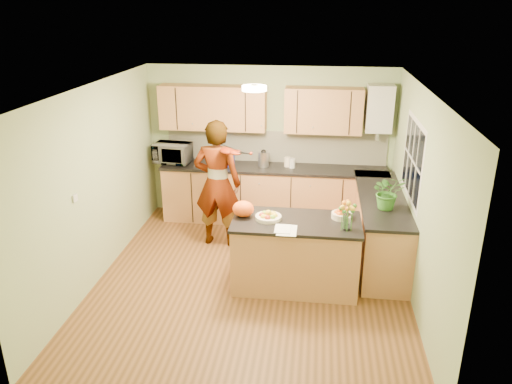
# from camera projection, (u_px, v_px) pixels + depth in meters

# --- Properties ---
(floor) EXTENTS (4.50, 4.50, 0.00)m
(floor) POSITION_uv_depth(u_px,v_px,m) (252.00, 280.00, 6.57)
(floor) COLOR #573718
(floor) RESTS_ON ground
(ceiling) EXTENTS (4.00, 4.50, 0.02)m
(ceiling) POSITION_uv_depth(u_px,v_px,m) (251.00, 89.00, 5.68)
(ceiling) COLOR silver
(ceiling) RESTS_ON wall_back
(wall_back) EXTENTS (4.00, 0.02, 2.50)m
(wall_back) POSITION_uv_depth(u_px,v_px,m) (270.00, 143.00, 8.21)
(wall_back) COLOR #9BB07E
(wall_back) RESTS_ON floor
(wall_front) EXTENTS (4.00, 0.02, 2.50)m
(wall_front) POSITION_uv_depth(u_px,v_px,m) (214.00, 289.00, 4.04)
(wall_front) COLOR #9BB07E
(wall_front) RESTS_ON floor
(wall_left) EXTENTS (0.02, 4.50, 2.50)m
(wall_left) POSITION_uv_depth(u_px,v_px,m) (96.00, 184.00, 6.36)
(wall_left) COLOR #9BB07E
(wall_left) RESTS_ON floor
(wall_right) EXTENTS (0.02, 4.50, 2.50)m
(wall_right) POSITION_uv_depth(u_px,v_px,m) (419.00, 199.00, 5.89)
(wall_right) COLOR #9BB07E
(wall_right) RESTS_ON floor
(back_counter) EXTENTS (3.64, 0.62, 0.94)m
(back_counter) POSITION_uv_depth(u_px,v_px,m) (273.00, 194.00, 8.20)
(back_counter) COLOR #B77A49
(back_counter) RESTS_ON floor
(right_counter) EXTENTS (0.62, 2.24, 0.94)m
(right_counter) POSITION_uv_depth(u_px,v_px,m) (380.00, 227.00, 6.99)
(right_counter) COLOR #B77A49
(right_counter) RESTS_ON floor
(splashback) EXTENTS (3.60, 0.02, 0.52)m
(splashback) POSITION_uv_depth(u_px,v_px,m) (276.00, 147.00, 8.20)
(splashback) COLOR white
(splashback) RESTS_ON back_counter
(upper_cabinets) EXTENTS (3.20, 0.34, 0.70)m
(upper_cabinets) POSITION_uv_depth(u_px,v_px,m) (258.00, 109.00, 7.86)
(upper_cabinets) COLOR #B77A49
(upper_cabinets) RESTS_ON wall_back
(boiler) EXTENTS (0.40, 0.30, 0.86)m
(boiler) POSITION_uv_depth(u_px,v_px,m) (379.00, 109.00, 7.63)
(boiler) COLOR silver
(boiler) RESTS_ON wall_back
(window_right) EXTENTS (0.01, 1.30, 1.05)m
(window_right) POSITION_uv_depth(u_px,v_px,m) (413.00, 160.00, 6.34)
(window_right) COLOR silver
(window_right) RESTS_ON wall_right
(light_switch) EXTENTS (0.02, 0.09, 0.09)m
(light_switch) POSITION_uv_depth(u_px,v_px,m) (75.00, 198.00, 5.78)
(light_switch) COLOR silver
(light_switch) RESTS_ON wall_left
(ceiling_lamp) EXTENTS (0.30, 0.30, 0.07)m
(ceiling_lamp) POSITION_uv_depth(u_px,v_px,m) (254.00, 88.00, 5.97)
(ceiling_lamp) COLOR #FFEABF
(ceiling_lamp) RESTS_ON ceiling
(peninsula_island) EXTENTS (1.58, 0.81, 0.91)m
(peninsula_island) POSITION_uv_depth(u_px,v_px,m) (296.00, 253.00, 6.30)
(peninsula_island) COLOR #B77A49
(peninsula_island) RESTS_ON floor
(fruit_dish) EXTENTS (0.32, 0.32, 0.11)m
(fruit_dish) POSITION_uv_depth(u_px,v_px,m) (268.00, 216.00, 6.16)
(fruit_dish) COLOR beige
(fruit_dish) RESTS_ON peninsula_island
(orange_bowl) EXTENTS (0.25, 0.25, 0.15)m
(orange_bowl) POSITION_uv_depth(u_px,v_px,m) (342.00, 213.00, 6.19)
(orange_bowl) COLOR beige
(orange_bowl) RESTS_ON peninsula_island
(flower_vase) EXTENTS (0.23, 0.23, 0.43)m
(flower_vase) POSITION_uv_depth(u_px,v_px,m) (348.00, 207.00, 5.80)
(flower_vase) COLOR silver
(flower_vase) RESTS_ON peninsula_island
(orange_bag) EXTENTS (0.33, 0.30, 0.20)m
(orange_bag) POSITION_uv_depth(u_px,v_px,m) (243.00, 209.00, 6.22)
(orange_bag) COLOR #F55414
(orange_bag) RESTS_ON peninsula_island
(papers) EXTENTS (0.23, 0.31, 0.01)m
(papers) POSITION_uv_depth(u_px,v_px,m) (287.00, 230.00, 5.87)
(papers) COLOR white
(papers) RESTS_ON peninsula_island
(violinist) EXTENTS (0.72, 0.50, 1.90)m
(violinist) POSITION_uv_depth(u_px,v_px,m) (217.00, 184.00, 7.25)
(violinist) COLOR #DDAB87
(violinist) RESTS_ON floor
(violin) EXTENTS (0.64, 0.55, 0.16)m
(violin) POSITION_uv_depth(u_px,v_px,m) (228.00, 151.00, 6.82)
(violin) COLOR #4C0A04
(violin) RESTS_ON violinist
(microwave) EXTENTS (0.62, 0.45, 0.32)m
(microwave) POSITION_uv_depth(u_px,v_px,m) (172.00, 153.00, 8.20)
(microwave) COLOR silver
(microwave) RESTS_ON back_counter
(blue_box) EXTENTS (0.38, 0.33, 0.26)m
(blue_box) POSITION_uv_depth(u_px,v_px,m) (223.00, 157.00, 8.11)
(blue_box) COLOR navy
(blue_box) RESTS_ON back_counter
(kettle) EXTENTS (0.17, 0.17, 0.32)m
(kettle) POSITION_uv_depth(u_px,v_px,m) (264.00, 158.00, 8.02)
(kettle) COLOR silver
(kettle) RESTS_ON back_counter
(jar_cream) EXTENTS (0.12, 0.12, 0.15)m
(jar_cream) POSITION_uv_depth(u_px,v_px,m) (287.00, 162.00, 8.02)
(jar_cream) COLOR beige
(jar_cream) RESTS_ON back_counter
(jar_white) EXTENTS (0.10, 0.10, 0.15)m
(jar_white) POSITION_uv_depth(u_px,v_px,m) (292.00, 163.00, 7.96)
(jar_white) COLOR silver
(jar_white) RESTS_ON back_counter
(potted_plant) EXTENTS (0.48, 0.43, 0.46)m
(potted_plant) POSITION_uv_depth(u_px,v_px,m) (388.00, 192.00, 6.34)
(potted_plant) COLOR #377727
(potted_plant) RESTS_ON right_counter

